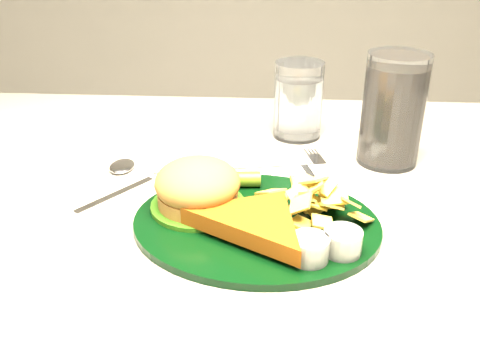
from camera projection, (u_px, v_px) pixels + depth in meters
The scene contains 6 objects.
dinner_plate at pixel (256, 203), 0.61m from camera, with size 0.29×0.24×0.07m, color black, non-canonical shape.
water_glass at pixel (298, 100), 0.85m from camera, with size 0.08×0.08×0.12m, color white.
cola_glass at pixel (393, 110), 0.76m from camera, with size 0.09×0.09×0.16m, color black.
fork_napkin at pixel (316, 181), 0.72m from camera, with size 0.12×0.15×0.01m, color white, non-canonical shape.
spoon at pixel (115, 193), 0.69m from camera, with size 0.04×0.17×0.01m, color white, non-canonical shape.
wrapped_straw at pixel (231, 166), 0.77m from camera, with size 0.22×0.08×0.01m, color white, non-canonical shape.
Camera 1 is at (0.06, -0.61, 1.09)m, focal length 40.00 mm.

